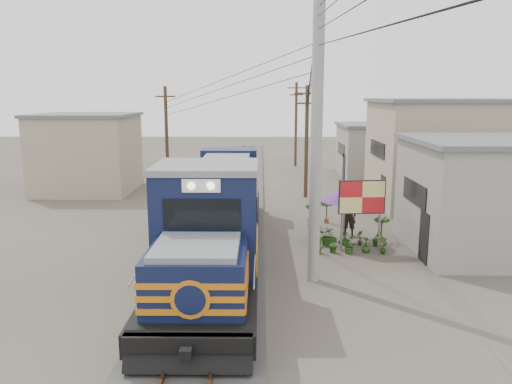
{
  "coord_description": "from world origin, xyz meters",
  "views": [
    {
      "loc": [
        1.65,
        -17.18,
        6.44
      ],
      "look_at": [
        1.44,
        4.44,
        2.2
      ],
      "focal_mm": 35.0,
      "sensor_mm": 36.0,
      "label": 1
    }
  ],
  "objects_px": {
    "vendor": "(349,216)",
    "market_umbrella": "(345,195)",
    "locomotive": "(218,215)",
    "billboard": "(362,199)"
  },
  "relations": [
    {
      "from": "locomotive",
      "to": "market_umbrella",
      "type": "height_order",
      "value": "locomotive"
    },
    {
      "from": "billboard",
      "to": "vendor",
      "type": "relative_size",
      "value": 1.6
    },
    {
      "from": "billboard",
      "to": "locomotive",
      "type": "bearing_deg",
      "value": -172.13
    },
    {
      "from": "locomotive",
      "to": "vendor",
      "type": "distance_m",
      "value": 6.79
    },
    {
      "from": "billboard",
      "to": "market_umbrella",
      "type": "height_order",
      "value": "billboard"
    },
    {
      "from": "market_umbrella",
      "to": "vendor",
      "type": "distance_m",
      "value": 1.8
    },
    {
      "from": "vendor",
      "to": "market_umbrella",
      "type": "bearing_deg",
      "value": 72.92
    },
    {
      "from": "locomotive",
      "to": "vendor",
      "type": "bearing_deg",
      "value": 31.84
    },
    {
      "from": "locomotive",
      "to": "billboard",
      "type": "height_order",
      "value": "locomotive"
    },
    {
      "from": "locomotive",
      "to": "billboard",
      "type": "bearing_deg",
      "value": 12.06
    }
  ]
}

